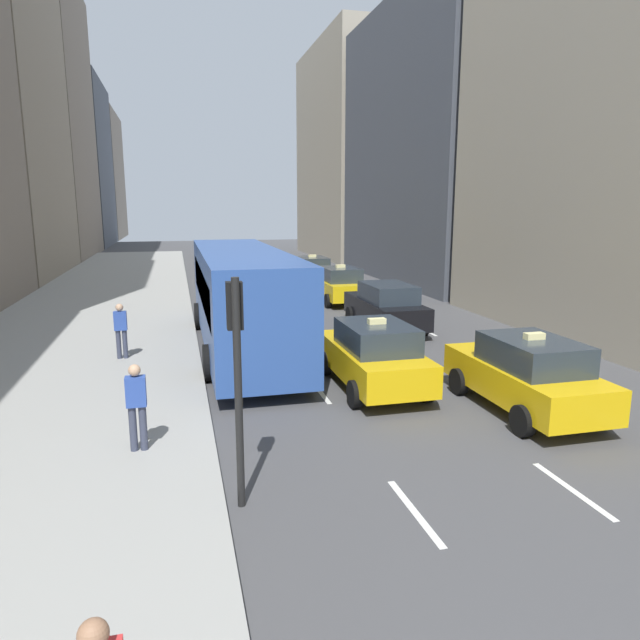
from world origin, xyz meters
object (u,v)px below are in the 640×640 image
(pedestrian_mid_block, at_px, (137,403))
(sedan_black_near, at_px, (386,306))
(city_bus, at_px, (241,295))
(taxi_third, at_px, (339,285))
(taxi_fourth, at_px, (526,374))
(pedestrian_far_walking, at_px, (121,328))
(taxi_second, at_px, (311,271))
(traffic_light_pole, at_px, (237,355))
(taxi_lead, at_px, (373,355))

(pedestrian_mid_block, bearing_deg, sedan_black_near, 48.37)
(pedestrian_mid_block, bearing_deg, city_bus, 70.23)
(taxi_third, distance_m, taxi_fourth, 15.34)
(city_bus, height_order, pedestrian_mid_block, city_bus)
(taxi_fourth, height_order, pedestrian_far_walking, taxi_fourth)
(taxi_third, relative_size, sedan_black_near, 0.92)
(taxi_second, height_order, traffic_light_pole, traffic_light_pole)
(sedan_black_near, bearing_deg, pedestrian_far_walking, -164.83)
(taxi_second, xyz_separation_m, pedestrian_far_walking, (-9.25, -14.68, 0.19))
(sedan_black_near, xyz_separation_m, traffic_light_pole, (-6.75, -11.57, 1.51))
(taxi_second, relative_size, taxi_fourth, 1.00)
(city_bus, xyz_separation_m, pedestrian_far_walking, (-3.64, -0.80, -0.72))
(taxi_second, xyz_separation_m, city_bus, (-5.61, -13.88, 0.91))
(taxi_lead, height_order, taxi_second, same)
(sedan_black_near, bearing_deg, taxi_second, 90.00)
(taxi_second, distance_m, taxi_third, 5.83)
(taxi_second, bearing_deg, sedan_black_near, -90.00)
(taxi_lead, distance_m, traffic_light_pole, 6.54)
(pedestrian_mid_block, bearing_deg, taxi_second, 68.78)
(traffic_light_pole, bearing_deg, taxi_fourth, 20.78)
(city_bus, distance_m, traffic_light_pole, 9.94)
(city_bus, xyz_separation_m, pedestrian_mid_block, (-2.78, -7.74, -0.72))
(sedan_black_near, bearing_deg, city_bus, -163.07)
(taxi_lead, relative_size, traffic_light_pole, 1.22)
(taxi_third, bearing_deg, taxi_fourth, -90.00)
(taxi_second, xyz_separation_m, traffic_light_pole, (-6.75, -23.74, 1.53))
(taxi_lead, bearing_deg, taxi_fourth, -40.85)
(taxi_lead, distance_m, pedestrian_far_walking, 7.63)
(taxi_fourth, relative_size, pedestrian_mid_block, 2.67)
(taxi_fourth, bearing_deg, traffic_light_pole, -159.22)
(taxi_lead, distance_m, sedan_black_near, 7.15)
(taxi_second, relative_size, sedan_black_near, 0.92)
(pedestrian_mid_block, distance_m, traffic_light_pole, 3.00)
(city_bus, xyz_separation_m, traffic_light_pole, (-1.14, -9.86, 0.62))
(taxi_second, distance_m, pedestrian_mid_block, 23.19)
(taxi_second, bearing_deg, taxi_third, -90.00)
(pedestrian_far_walking, bearing_deg, pedestrian_mid_block, -82.93)
(taxi_third, bearing_deg, taxi_second, 90.00)
(city_bus, relative_size, traffic_light_pole, 3.22)
(taxi_fourth, xyz_separation_m, sedan_black_near, (0.00, 9.00, 0.02))
(taxi_third, xyz_separation_m, pedestrian_far_walking, (-9.25, -8.85, 0.19))
(taxi_third, height_order, pedestrian_mid_block, taxi_third)
(taxi_lead, bearing_deg, taxi_third, 77.78)
(sedan_black_near, xyz_separation_m, pedestrian_mid_block, (-8.39, -9.45, 0.17))
(pedestrian_mid_block, xyz_separation_m, pedestrian_far_walking, (-0.86, 6.94, 0.00))
(taxi_second, relative_size, taxi_third, 1.00)
(sedan_black_near, distance_m, pedestrian_mid_block, 12.64)
(taxi_third, height_order, city_bus, city_bus)
(city_bus, bearing_deg, taxi_fourth, -52.43)
(taxi_fourth, height_order, sedan_black_near, taxi_fourth)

